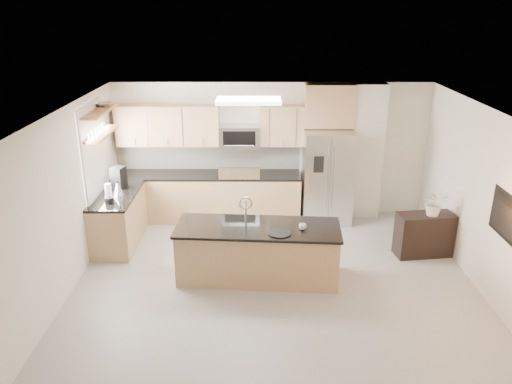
{
  "coord_description": "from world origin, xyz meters",
  "views": [
    {
      "loc": [
        -0.27,
        -6.07,
        3.96
      ],
      "look_at": [
        -0.29,
        1.3,
        1.17
      ],
      "focal_mm": 35.0,
      "sensor_mm": 36.0,
      "label": 1
    }
  ],
  "objects_px": {
    "credenza": "(424,235)",
    "television": "(504,220)",
    "refrigerator": "(327,176)",
    "island": "(258,252)",
    "cup": "(303,227)",
    "bowl": "(104,104)",
    "platter": "(280,233)",
    "flower_vase": "(436,197)",
    "kettle": "(118,189)",
    "coffee_maker": "(119,178)",
    "blender": "(109,195)",
    "microwave": "(240,136)",
    "range": "(240,196)"
  },
  "relations": [
    {
      "from": "microwave",
      "to": "platter",
      "type": "height_order",
      "value": "microwave"
    },
    {
      "from": "platter",
      "to": "blender",
      "type": "xyz_separation_m",
      "value": [
        -2.73,
        1.0,
        0.2
      ]
    },
    {
      "from": "cup",
      "to": "coffee_maker",
      "type": "height_order",
      "value": "coffee_maker"
    },
    {
      "from": "platter",
      "to": "flower_vase",
      "type": "xyz_separation_m",
      "value": [
        2.55,
        0.94,
        0.2
      ]
    },
    {
      "from": "refrigerator",
      "to": "flower_vase",
      "type": "height_order",
      "value": "refrigerator"
    },
    {
      "from": "platter",
      "to": "kettle",
      "type": "bearing_deg",
      "value": 152.9
    },
    {
      "from": "coffee_maker",
      "to": "platter",
      "type": "bearing_deg",
      "value": -31.97
    },
    {
      "from": "blender",
      "to": "coffee_maker",
      "type": "relative_size",
      "value": 0.88
    },
    {
      "from": "microwave",
      "to": "kettle",
      "type": "relative_size",
      "value": 2.98
    },
    {
      "from": "kettle",
      "to": "television",
      "type": "relative_size",
      "value": 0.24
    },
    {
      "from": "kettle",
      "to": "platter",
      "type": "bearing_deg",
      "value": -27.1
    },
    {
      "from": "refrigerator",
      "to": "island",
      "type": "height_order",
      "value": "refrigerator"
    },
    {
      "from": "blender",
      "to": "refrigerator",
      "type": "bearing_deg",
      "value": 20.91
    },
    {
      "from": "microwave",
      "to": "platter",
      "type": "relative_size",
      "value": 2.21
    },
    {
      "from": "kettle",
      "to": "island",
      "type": "bearing_deg",
      "value": -25.57
    },
    {
      "from": "cup",
      "to": "bowl",
      "type": "relative_size",
      "value": 0.31
    },
    {
      "from": "island",
      "to": "bowl",
      "type": "height_order",
      "value": "bowl"
    },
    {
      "from": "platter",
      "to": "refrigerator",
      "type": "bearing_deg",
      "value": 67.53
    },
    {
      "from": "credenza",
      "to": "bowl",
      "type": "relative_size",
      "value": 2.59
    },
    {
      "from": "credenza",
      "to": "television",
      "type": "height_order",
      "value": "television"
    },
    {
      "from": "credenza",
      "to": "bowl",
      "type": "distance_m",
      "value": 5.79
    },
    {
      "from": "platter",
      "to": "bowl",
      "type": "xyz_separation_m",
      "value": [
        -2.91,
        1.82,
        1.52
      ]
    },
    {
      "from": "range",
      "to": "platter",
      "type": "distance_m",
      "value": 2.59
    },
    {
      "from": "television",
      "to": "kettle",
      "type": "bearing_deg",
      "value": 69.98
    },
    {
      "from": "microwave",
      "to": "credenza",
      "type": "relative_size",
      "value": 0.83
    },
    {
      "from": "cup",
      "to": "flower_vase",
      "type": "relative_size",
      "value": 0.17
    },
    {
      "from": "flower_vase",
      "to": "microwave",
      "type": "bearing_deg",
      "value": 152.64
    },
    {
      "from": "cup",
      "to": "blender",
      "type": "height_order",
      "value": "blender"
    },
    {
      "from": "coffee_maker",
      "to": "flower_vase",
      "type": "bearing_deg",
      "value": -8.3
    },
    {
      "from": "refrigerator",
      "to": "microwave",
      "type": "bearing_deg",
      "value": 174.14
    },
    {
      "from": "cup",
      "to": "blender",
      "type": "distance_m",
      "value": 3.2
    },
    {
      "from": "microwave",
      "to": "television",
      "type": "xyz_separation_m",
      "value": [
        3.51,
        -3.24,
        -0.28
      ]
    },
    {
      "from": "blender",
      "to": "bowl",
      "type": "relative_size",
      "value": 0.94
    },
    {
      "from": "cup",
      "to": "television",
      "type": "relative_size",
      "value": 0.1
    },
    {
      "from": "range",
      "to": "television",
      "type": "distance_m",
      "value": 4.78
    },
    {
      "from": "refrigerator",
      "to": "blender",
      "type": "relative_size",
      "value": 5.36
    },
    {
      "from": "island",
      "to": "television",
      "type": "distance_m",
      "value": 3.42
    },
    {
      "from": "cup",
      "to": "television",
      "type": "xyz_separation_m",
      "value": [
        2.51,
        -0.79,
        0.46
      ]
    },
    {
      "from": "refrigerator",
      "to": "coffee_maker",
      "type": "bearing_deg",
      "value": -169.25
    },
    {
      "from": "blender",
      "to": "kettle",
      "type": "xyz_separation_m",
      "value": [
        0.05,
        0.37,
        -0.03
      ]
    },
    {
      "from": "range",
      "to": "refrigerator",
      "type": "xyz_separation_m",
      "value": [
        1.66,
        -0.05,
        0.42
      ]
    },
    {
      "from": "refrigerator",
      "to": "bowl",
      "type": "relative_size",
      "value": 5.04
    },
    {
      "from": "cup",
      "to": "platter",
      "type": "height_order",
      "value": "cup"
    },
    {
      "from": "island",
      "to": "blender",
      "type": "height_order",
      "value": "island"
    },
    {
      "from": "refrigerator",
      "to": "kettle",
      "type": "xyz_separation_m",
      "value": [
        -3.68,
        -1.06,
        0.14
      ]
    },
    {
      "from": "credenza",
      "to": "cup",
      "type": "distance_m",
      "value": 2.33
    },
    {
      "from": "island",
      "to": "bowl",
      "type": "distance_m",
      "value": 3.61
    },
    {
      "from": "blender",
      "to": "bowl",
      "type": "bearing_deg",
      "value": 102.02
    },
    {
      "from": "blender",
      "to": "kettle",
      "type": "height_order",
      "value": "blender"
    },
    {
      "from": "coffee_maker",
      "to": "bowl",
      "type": "bearing_deg",
      "value": 145.23
    }
  ]
}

